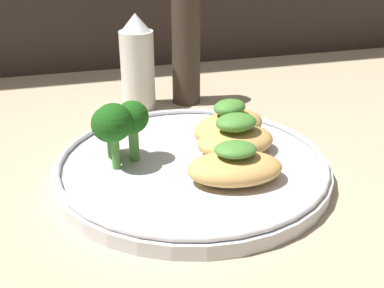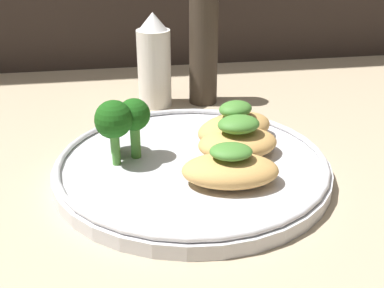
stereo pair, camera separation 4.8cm
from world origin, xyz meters
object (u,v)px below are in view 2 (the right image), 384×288
plate (192,165)px  sauce_bottle (154,62)px  pepper_grinder (204,46)px  broccoli_bunch (119,120)px

plate → sauce_bottle: bearing=94.6°
sauce_bottle → pepper_grinder: (6.74, 0.00, 1.87)cm
broccoli_bunch → sauce_bottle: (5.33, 18.51, 0.44)cm
broccoli_bunch → sauce_bottle: bearing=73.9°
plate → pepper_grinder: (5.08, 20.59, 6.94)cm
sauce_bottle → pepper_grinder: 7.00cm
plate → pepper_grinder: bearing=76.1°
plate → pepper_grinder: size_ratio=1.61×
plate → broccoli_bunch: size_ratio=4.13×
plate → sauce_bottle: (-1.66, 20.59, 5.07)cm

